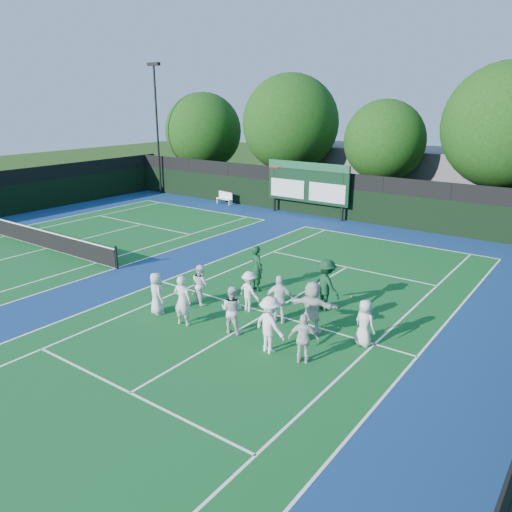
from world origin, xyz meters
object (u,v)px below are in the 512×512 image
Objects in this scene: scoreboard at (307,183)px; tennis_net at (46,239)px; coach_left at (257,268)px; bench at (225,198)px.

scoreboard is 16.26m from tennis_net.
tennis_net is (-6.99, -14.59, -1.70)m from scoreboard.
coach_left is (5.33, -12.97, -1.25)m from scoreboard.
scoreboard is 14.07m from coach_left.
coach_left is (12.17, -12.75, 0.46)m from bench.
tennis_net is 5.99× the size of coach_left.
scoreboard is at bearing 1.84° from bench.
tennis_net is 14.37m from bench.
scoreboard reaches higher than coach_left.
scoreboard is 7.05m from bench.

